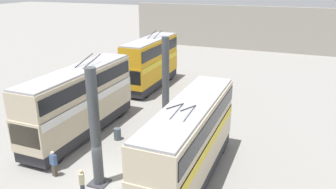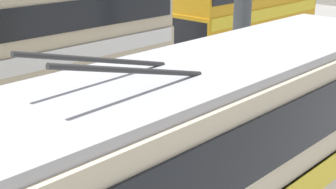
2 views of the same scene
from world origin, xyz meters
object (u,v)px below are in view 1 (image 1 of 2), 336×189
bus_right_mid (80,98)px  bus_right_far (151,60)px  bus_left_far (190,138)px  oil_drum (117,134)px  person_by_right_row (54,163)px  person_aisle_foreground (82,182)px

bus_right_mid → bus_right_far: bus_right_far is taller
bus_left_far → oil_drum: bus_left_far is taller
bus_right_far → person_by_right_row: (-17.87, -1.86, -2.11)m
bus_right_far → person_by_right_row: size_ratio=5.64×
bus_left_far → person_aisle_foreground: size_ratio=6.79×
bus_right_mid → person_by_right_row: size_ratio=6.58×
bus_right_mid → person_aisle_foreground: bearing=-144.2°
person_by_right_row → person_aisle_foreground: bearing=84.1°
bus_right_far → person_by_right_row: bus_right_far is taller
bus_left_far → person_by_right_row: size_ratio=6.45×
bus_right_mid → person_by_right_row: bus_right_mid is taller
oil_drum → person_aisle_foreground: bearing=-166.3°
bus_right_mid → oil_drum: (0.18, -2.96, -2.48)m
bus_right_mid → person_by_right_row: 6.04m
bus_right_mid → person_aisle_foreground: (-6.27, -4.53, -2.09)m
person_by_right_row → bus_left_far: bearing=120.6°
bus_right_far → oil_drum: 12.92m
oil_drum → bus_left_far: bearing=-114.9°
bus_right_far → oil_drum: bearing=-166.5°
bus_right_far → person_aisle_foreground: 19.42m
bus_right_far → person_by_right_row: 18.09m
bus_left_far → person_aisle_foreground: (-3.40, 5.01, -1.96)m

